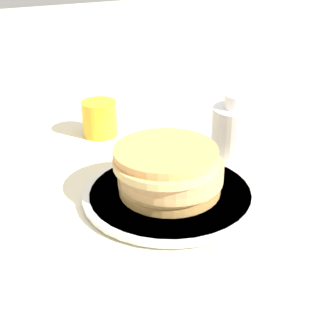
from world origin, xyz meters
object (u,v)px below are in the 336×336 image
Objects in this scene: plate at (168,194)px; pancake_stack at (169,171)px; juice_glass at (100,119)px; cream_jug at (236,129)px.

plate is 1.59× the size of pancake_stack.
cream_jug reaches higher than juice_glass.
plate is 2.39× the size of cream_jug.
cream_jug is (0.09, -0.18, 0.00)m from pancake_stack.
juice_glass is (0.28, 0.01, 0.03)m from plate.
pancake_stack is 2.46× the size of juice_glass.
pancake_stack is at bearing -126.90° from plate.
pancake_stack is 1.50× the size of cream_jug.
plate is at bearing -177.13° from juice_glass.
plate is at bearing 116.26° from cream_jug.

